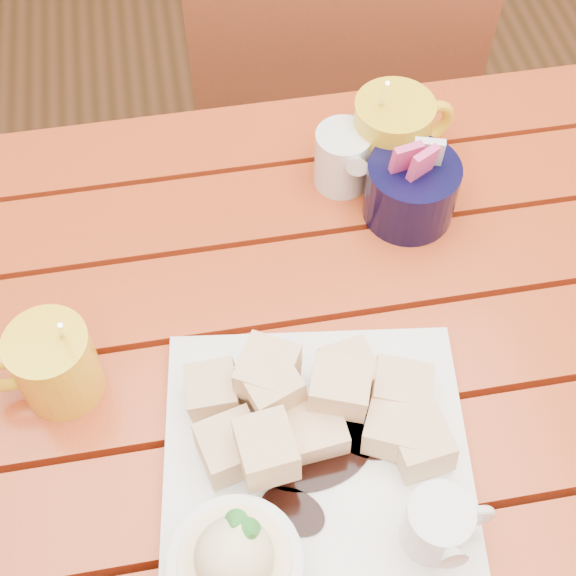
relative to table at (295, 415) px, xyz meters
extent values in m
plane|color=#4E2E16|center=(0.00, 0.00, -0.64)|extent=(5.00, 5.00, 0.00)
cube|color=#A43315|center=(0.00, -0.11, 0.09)|extent=(1.20, 0.11, 0.03)
cube|color=#A43315|center=(0.00, 0.00, 0.09)|extent=(1.20, 0.11, 0.03)
cube|color=#A43315|center=(0.00, 0.11, 0.09)|extent=(1.20, 0.11, 0.03)
cube|color=#A43315|center=(0.00, 0.23, 0.09)|extent=(1.20, 0.11, 0.03)
cube|color=#A43315|center=(0.00, 0.34, 0.09)|extent=(1.20, 0.11, 0.03)
cube|color=#A43315|center=(0.00, 0.36, 0.04)|extent=(1.12, 0.04, 0.08)
cylinder|color=#A43315|center=(0.55, 0.35, -0.28)|extent=(0.06, 0.06, 0.72)
cube|color=white|center=(0.00, -0.11, 0.12)|extent=(0.32, 0.32, 0.02)
cube|color=#D78D41|center=(0.10, -0.11, 0.14)|extent=(0.06, 0.06, 0.04)
cube|color=#D78D41|center=(-0.08, -0.09, 0.14)|extent=(0.06, 0.06, 0.04)
cube|color=#D78D41|center=(0.00, -0.09, 0.14)|extent=(0.06, 0.06, 0.04)
cube|color=#D78D41|center=(-0.03, -0.03, 0.14)|extent=(0.07, 0.07, 0.04)
cube|color=#D78D41|center=(0.09, -0.06, 0.14)|extent=(0.07, 0.07, 0.04)
cube|color=#D78D41|center=(0.08, -0.09, 0.14)|extent=(0.07, 0.07, 0.04)
cube|color=#D78D41|center=(-0.09, -0.03, 0.14)|extent=(0.05, 0.05, 0.04)
cube|color=#D78D41|center=(0.03, -0.06, 0.18)|extent=(0.07, 0.07, 0.04)
cube|color=#D78D41|center=(0.05, -0.03, 0.14)|extent=(0.06, 0.06, 0.04)
cube|color=#D78D41|center=(-0.03, -0.05, 0.18)|extent=(0.07, 0.07, 0.04)
cube|color=#D78D41|center=(-0.05, -0.11, 0.18)|extent=(0.06, 0.06, 0.04)
cube|color=#D78D41|center=(-0.03, -0.03, 0.18)|extent=(0.07, 0.07, 0.04)
cylinder|color=white|center=(-0.09, -0.20, 0.15)|extent=(0.11, 0.11, 0.05)
cylinder|color=#FFF1BB|center=(-0.09, -0.20, 0.16)|extent=(0.09, 0.09, 0.03)
sphere|color=#FFF1BB|center=(-0.09, -0.20, 0.18)|extent=(0.07, 0.07, 0.07)
cone|color=#2D8B30|center=(-0.07, -0.19, 0.21)|extent=(0.04, 0.04, 0.03)
cone|color=#2D8B30|center=(-0.08, -0.18, 0.21)|extent=(0.03, 0.03, 0.03)
cylinder|color=white|center=(0.09, -0.19, 0.16)|extent=(0.06, 0.06, 0.06)
cylinder|color=black|center=(0.09, -0.19, 0.18)|extent=(0.05, 0.05, 0.01)
cone|color=white|center=(0.09, -0.22, 0.18)|extent=(0.02, 0.02, 0.03)
torus|color=white|center=(0.12, -0.19, 0.16)|extent=(0.04, 0.01, 0.04)
cylinder|color=yellow|center=(-0.23, 0.02, 0.15)|extent=(0.08, 0.08, 0.09)
cylinder|color=black|center=(-0.23, 0.02, 0.19)|extent=(0.07, 0.07, 0.01)
torus|color=yellow|center=(-0.28, 0.02, 0.15)|extent=(0.06, 0.02, 0.06)
cylinder|color=silver|center=(-0.22, 0.03, 0.18)|extent=(0.03, 0.05, 0.12)
cylinder|color=yellow|center=(0.16, 0.26, 0.16)|extent=(0.09, 0.09, 0.10)
cylinder|color=black|center=(0.16, 0.26, 0.20)|extent=(0.08, 0.08, 0.01)
torus|color=yellow|center=(0.21, 0.27, 0.16)|extent=(0.07, 0.03, 0.06)
cylinder|color=silver|center=(0.14, 0.27, 0.19)|extent=(0.01, 0.06, 0.13)
cylinder|color=white|center=(0.10, 0.25, 0.15)|extent=(0.07, 0.07, 0.08)
cylinder|color=white|center=(0.10, 0.25, 0.18)|extent=(0.05, 0.05, 0.01)
cone|color=white|center=(0.10, 0.21, 0.17)|extent=(0.03, 0.03, 0.03)
torus|color=white|center=(0.14, 0.25, 0.15)|extent=(0.05, 0.02, 0.05)
cylinder|color=black|center=(0.17, 0.19, 0.15)|extent=(0.11, 0.11, 0.08)
cube|color=#E53E88|center=(0.15, 0.19, 0.20)|extent=(0.04, 0.02, 0.05)
cube|color=white|center=(0.18, 0.19, 0.20)|extent=(0.04, 0.02, 0.05)
cube|color=#E53E88|center=(0.17, 0.17, 0.20)|extent=(0.04, 0.03, 0.05)
cube|color=brown|center=(0.20, 0.75, -0.18)|extent=(0.51, 0.51, 0.03)
cylinder|color=brown|center=(0.42, 0.90, -0.42)|extent=(0.04, 0.04, 0.44)
cylinder|color=brown|center=(0.04, 0.96, -0.42)|extent=(0.04, 0.04, 0.44)
cylinder|color=brown|center=(0.35, 0.53, -0.42)|extent=(0.04, 0.04, 0.44)
cylinder|color=brown|center=(-0.02, 0.59, -0.42)|extent=(0.04, 0.04, 0.44)
cube|color=brown|center=(0.16, 0.55, 0.07)|extent=(0.44, 0.11, 0.46)
camera|label=1|loc=(-0.07, -0.38, 0.84)|focal=50.00mm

